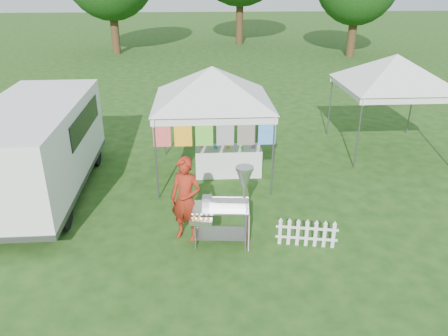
{
  "coord_description": "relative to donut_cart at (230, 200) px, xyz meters",
  "views": [
    {
      "loc": [
        -0.37,
        -7.7,
        5.16
      ],
      "look_at": [
        0.18,
        1.37,
        1.1
      ],
      "focal_mm": 35.0,
      "sensor_mm": 36.0,
      "label": 1
    }
  ],
  "objects": [
    {
      "name": "display_table",
      "position": [
        0.21,
        3.45,
        -0.62
      ],
      "size": [
        1.8,
        0.7,
        0.78
      ],
      "primitive_type": "cube",
      "color": "white",
      "rests_on": "ground"
    },
    {
      "name": "canopy_main",
      "position": [
        -0.21,
        3.52,
        1.97
      ],
      "size": [
        4.24,
        4.24,
        3.45
      ],
      "color": "#59595E",
      "rests_on": "ground"
    },
    {
      "name": "canopy_right",
      "position": [
        5.29,
        5.03,
        1.98
      ],
      "size": [
        4.24,
        4.24,
        3.45
      ],
      "color": "#59595E",
      "rests_on": "ground"
    },
    {
      "name": "picket_fence",
      "position": [
        1.57,
        -0.19,
        -0.73
      ],
      "size": [
        1.24,
        0.26,
        0.56
      ],
      "rotation": [
        0.0,
        0.0,
        -0.19
      ],
      "color": "white",
      "rests_on": "ground"
    },
    {
      "name": "vendor",
      "position": [
        -0.89,
        0.28,
        -0.1
      ],
      "size": [
        0.79,
        0.68,
        1.84
      ],
      "primitive_type": "imported",
      "rotation": [
        0.0,
        0.0,
        -0.43
      ],
      "color": "maroon",
      "rests_on": "ground"
    },
    {
      "name": "donut_cart",
      "position": [
        0.0,
        0.0,
        0.0
      ],
      "size": [
        1.3,
        0.81,
        1.73
      ],
      "rotation": [
        0.0,
        0.0,
        -0.09
      ],
      "color": "gray",
      "rests_on": "ground"
    },
    {
      "name": "cargo_van",
      "position": [
        -4.59,
        2.69,
        0.23
      ],
      "size": [
        2.3,
        5.6,
        2.31
      ],
      "rotation": [
        0.0,
        0.0,
        0.01
      ],
      "color": "white",
      "rests_on": "ground"
    },
    {
      "name": "ground",
      "position": [
        -0.21,
        0.03,
        -1.02
      ],
      "size": [
        120.0,
        120.0,
        0.0
      ],
      "primitive_type": "plane",
      "color": "#194012",
      "rests_on": "ground"
    }
  ]
}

